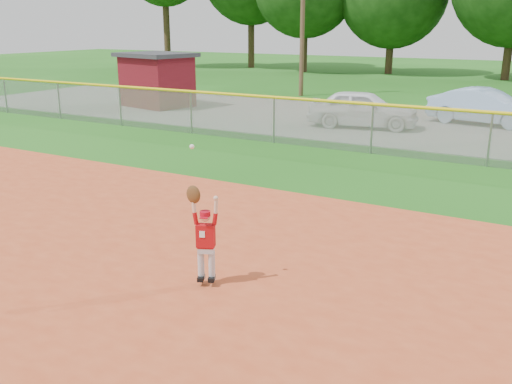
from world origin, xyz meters
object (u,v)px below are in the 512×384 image
(car_white_a, at_px, (363,109))
(ballplayer, at_px, (204,234))
(car_blue, at_px, (485,107))
(utility_shed, at_px, (157,79))

(car_white_a, bearing_deg, ballplayer, 178.98)
(car_white_a, xyz_separation_m, car_blue, (3.90, 2.86, -0.01))
(car_blue, xyz_separation_m, utility_shed, (-14.25, -2.18, 0.55))
(ballplayer, bearing_deg, car_white_a, 100.14)
(car_white_a, xyz_separation_m, utility_shed, (-10.35, 0.67, 0.55))
(car_white_a, xyz_separation_m, ballplayer, (2.53, -14.16, 0.12))
(car_white_a, height_order, car_blue, car_white_a)
(car_white_a, height_order, utility_shed, utility_shed)
(car_white_a, distance_m, utility_shed, 10.39)
(car_blue, bearing_deg, ballplayer, -174.46)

